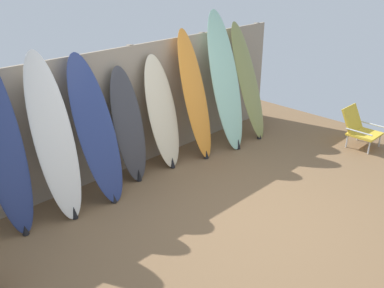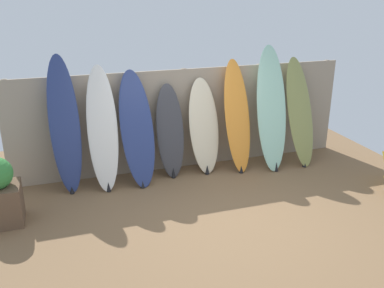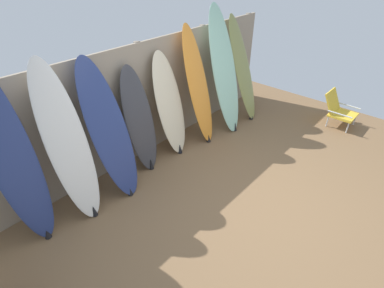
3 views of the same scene
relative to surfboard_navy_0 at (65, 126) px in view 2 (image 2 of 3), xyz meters
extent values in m
plane|color=brown|center=(2.07, -1.67, -1.08)|extent=(7.68, 7.68, 0.00)
cube|color=gray|center=(2.07, 0.33, -0.18)|extent=(6.08, 0.04, 1.80)
cylinder|color=gray|center=(-0.81, 0.37, -0.18)|extent=(0.10, 0.10, 1.80)
cylinder|color=gray|center=(0.63, 0.37, -0.18)|extent=(0.10, 0.10, 1.80)
cylinder|color=gray|center=(2.07, 0.37, -0.18)|extent=(0.10, 0.10, 1.80)
cylinder|color=gray|center=(3.51, 0.37, -0.18)|extent=(0.10, 0.10, 1.80)
cylinder|color=gray|center=(4.95, 0.37, -0.18)|extent=(0.10, 0.10, 1.80)
ellipsoid|color=navy|center=(0.00, 0.00, 0.01)|extent=(0.50, 0.54, 2.18)
cone|color=black|center=(0.00, -0.21, -1.02)|extent=(0.08, 0.08, 0.12)
ellipsoid|color=white|center=(0.57, -0.06, -0.09)|extent=(0.51, 0.64, 1.99)
cone|color=black|center=(0.57, -0.32, -0.99)|extent=(0.08, 0.08, 0.16)
ellipsoid|color=navy|center=(1.12, -0.10, -0.14)|extent=(0.62, 0.68, 1.88)
cone|color=black|center=(1.12, -0.36, -1.01)|extent=(0.08, 0.08, 0.12)
ellipsoid|color=#38383D|center=(1.72, 0.03, -0.28)|extent=(0.49, 0.41, 1.61)
cone|color=black|center=(1.72, -0.14, -0.98)|extent=(0.08, 0.08, 0.18)
ellipsoid|color=beige|center=(2.33, 0.02, -0.25)|extent=(0.59, 0.52, 1.67)
cone|color=black|center=(2.33, -0.18, -0.99)|extent=(0.08, 0.08, 0.16)
ellipsoid|color=orange|center=(2.92, -0.06, -0.10)|extent=(0.52, 0.63, 1.96)
cone|color=black|center=(2.92, -0.31, -1.01)|extent=(0.08, 0.08, 0.13)
ellipsoid|color=#9ED6BC|center=(3.55, -0.12, 0.01)|extent=(0.63, 0.82, 2.18)
cone|color=black|center=(3.55, -0.44, -0.99)|extent=(0.08, 0.08, 0.17)
ellipsoid|color=olive|center=(4.14, -0.12, -0.11)|extent=(0.58, 0.77, 1.94)
cone|color=black|center=(4.14, -0.43, -1.02)|extent=(0.08, 0.08, 0.11)
cube|color=brown|center=(-0.97, -0.83, -0.80)|extent=(0.56, 0.53, 0.56)
camera|label=1|loc=(-1.53, -4.42, 1.87)|focal=40.00mm
camera|label=2|loc=(-0.08, -6.67, 2.06)|focal=40.00mm
camera|label=3|loc=(-0.63, -3.08, 1.84)|focal=28.00mm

